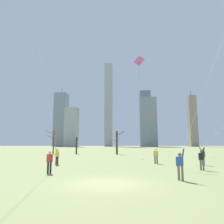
% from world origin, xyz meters
% --- Properties ---
extents(ground_plane, '(400.00, 400.00, 0.00)m').
position_xyz_m(ground_plane, '(0.00, 0.00, 0.00)').
color(ground_plane, '#848E56').
extents(kite_flyer_midfield_center_pink, '(6.76, 3.34, 13.00)m').
position_xyz_m(kite_flyer_midfield_center_pink, '(7.33, 10.71, 4.05)').
color(kite_flyer_midfield_center_pink, gray).
rests_on(kite_flyer_midfield_center_pink, ground).
extents(kite_flyer_foreground_right_purple, '(2.37, 9.56, 22.09)m').
position_xyz_m(kite_flyer_foreground_right_purple, '(-6.31, 7.53, 6.44)').
color(kite_flyer_foreground_right_purple, black).
rests_on(kite_flyer_foreground_right_purple, ground).
extents(kite_flyer_midfield_right_orange, '(5.63, 5.50, 17.67)m').
position_xyz_m(kite_flyer_midfield_right_orange, '(5.05, 0.40, 3.28)').
color(kite_flyer_midfield_right_orange, '#726656').
rests_on(kite_flyer_midfield_right_orange, ground).
extents(bystander_strolling_midfield, '(0.50, 0.26, 1.62)m').
position_xyz_m(bystander_strolling_midfield, '(4.55, 11.55, 0.90)').
color(bystander_strolling_midfield, '#33384C').
rests_on(bystander_strolling_midfield, ground).
extents(bystander_far_off_by_trees, '(0.50, 0.28, 1.62)m').
position_xyz_m(bystander_far_off_by_trees, '(-4.52, 3.71, 0.90)').
color(bystander_far_off_by_trees, black).
rests_on(bystander_far_off_by_trees, ground).
extents(distant_kite_drifting_right_yellow, '(0.82, 7.88, 21.94)m').
position_xyz_m(distant_kite_drifting_right_yellow, '(14.33, 14.84, 18.52)').
color(distant_kite_drifting_right_yellow, yellow).
rests_on(distant_kite_drifting_right_yellow, ground).
extents(bare_tree_right_of_center, '(2.32, 2.20, 4.72)m').
position_xyz_m(bare_tree_right_of_center, '(-0.13, 31.41, 2.44)').
color(bare_tree_right_of_center, '#4C3828').
rests_on(bare_tree_right_of_center, ground).
extents(bare_tree_rightmost, '(3.01, 2.34, 5.02)m').
position_xyz_m(bare_tree_rightmost, '(-13.90, 33.09, 2.75)').
color(bare_tree_rightmost, brown).
rests_on(bare_tree_rightmost, ground).
extents(bare_tree_center, '(1.65, 2.90, 3.58)m').
position_xyz_m(bare_tree_center, '(-8.81, 32.81, 1.94)').
color(bare_tree_center, '#423326').
rests_on(bare_tree_center, ground).
extents(skyline_squat_block, '(6.02, 10.71, 66.25)m').
position_xyz_m(skyline_squat_block, '(-9.34, 153.83, 33.13)').
color(skyline_squat_block, '#9EA3AD').
rests_on(skyline_squat_block, ground).
extents(skyline_short_annex, '(8.75, 6.42, 45.48)m').
position_xyz_m(skyline_short_annex, '(20.56, 159.21, 22.74)').
color(skyline_short_annex, slate).
rests_on(skyline_short_annex, ground).
extents(skyline_mid_tower_left, '(9.79, 11.81, 49.06)m').
position_xyz_m(skyline_mid_tower_left, '(-49.60, 159.98, 22.09)').
color(skyline_mid_tower_left, gray).
rests_on(skyline_mid_tower_left, ground).
extents(skyline_wide_slab, '(5.63, 7.01, 42.38)m').
position_xyz_m(skyline_wide_slab, '(54.02, 146.85, 19.13)').
color(skyline_wide_slab, gray).
rests_on(skyline_wide_slab, ground).
extents(skyline_slender_spire, '(8.74, 9.44, 27.95)m').
position_xyz_m(skyline_slender_spire, '(-35.08, 137.62, 13.98)').
color(skyline_slender_spire, '#9EA3AD').
rests_on(skyline_slender_spire, ground).
extents(skyline_tall_tower, '(11.95, 9.11, 34.95)m').
position_xyz_m(skyline_tall_tower, '(19.64, 137.55, 17.48)').
color(skyline_tall_tower, gray).
rests_on(skyline_tall_tower, ground).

